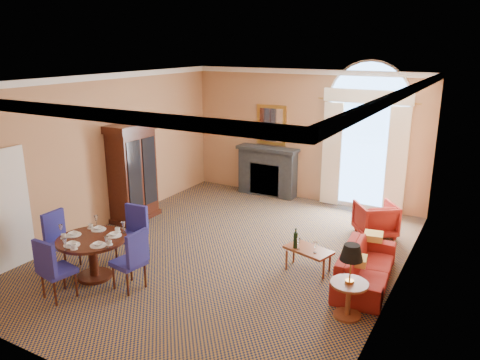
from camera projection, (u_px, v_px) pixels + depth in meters
The scene contains 12 objects.
ground at pixel (227, 253), 8.78m from camera, with size 7.50×7.50×0.00m, color #141E40.
room_envelope at pixel (243, 115), 8.64m from camera, with size 6.04×7.52×3.45m.
armoire at pixel (133, 174), 10.22m from camera, with size 0.62×1.09×2.14m.
dining_table at pixel (92, 248), 7.71m from camera, with size 1.13×1.14×0.91m.
dining_chair_north at pixel (133, 229), 8.40m from camera, with size 0.49×0.50×1.00m.
dining_chair_south at pixel (52, 266), 7.01m from camera, with size 0.52×0.52×1.00m.
dining_chair_east at pixel (133, 257), 7.32m from camera, with size 0.51×0.51×1.00m.
dining_chair_west at pixel (59, 236), 8.10m from camera, with size 0.50×0.50×1.00m.
sofa at pixel (366, 266), 7.63m from camera, with size 1.94×0.76×0.57m, color maroon.
armchair at pixel (375, 219), 9.52m from camera, with size 0.74×0.76×0.69m, color maroon.
coffee_table at pixel (307, 250), 8.00m from camera, with size 0.88×0.64×0.76m.
side_table at pixel (350, 272), 6.55m from camera, with size 0.54×0.54×1.10m.
Camera 1 is at (4.15, -6.89, 3.79)m, focal length 35.00 mm.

